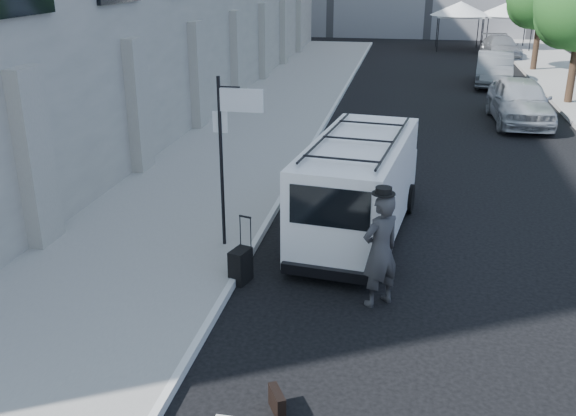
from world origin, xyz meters
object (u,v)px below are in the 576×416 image
at_px(parked_car_c, 501,47).
at_px(businessman, 380,251).
at_px(cargo_van, 359,185).
at_px(parked_car_b, 494,69).
at_px(parked_car_a, 520,101).
at_px(briefcase, 277,402).
at_px(suitcase, 241,266).

bearing_deg(parked_car_c, businessman, -105.62).
bearing_deg(cargo_van, businessman, -71.85).
relative_size(businessman, parked_car_b, 0.43).
bearing_deg(parked_car_c, parked_car_a, -100.03).
height_order(businessman, parked_car_b, businessman).
xyz_separation_m(briefcase, parked_car_a, (5.52, 17.99, 0.67)).
bearing_deg(suitcase, businessman, 8.97).
distance_m(suitcase, parked_car_a, 16.02).
relative_size(parked_car_a, parked_car_b, 1.03).
bearing_deg(parked_car_a, parked_car_b, 88.54).
xyz_separation_m(briefcase, parked_car_c, (6.89, 36.02, 0.51)).
height_order(businessman, cargo_van, cargo_van).
relative_size(businessman, suitcase, 1.63).
distance_m(businessman, parked_car_b, 23.28).
bearing_deg(briefcase, cargo_van, 56.40).
distance_m(parked_car_a, parked_car_b, 8.11).
relative_size(briefcase, suitcase, 0.35).
bearing_deg(parked_car_c, cargo_van, -107.83).
height_order(cargo_van, parked_car_a, cargo_van).
relative_size(briefcase, parked_car_b, 0.09).
distance_m(cargo_van, parked_car_a, 12.63).
relative_size(briefcase, parked_car_c, 0.09).
xyz_separation_m(businessman, parked_car_b, (4.30, 22.88, -0.25)).
relative_size(businessman, briefcase, 4.70).
height_order(briefcase, parked_car_b, parked_car_b).
distance_m(parked_car_b, parked_car_c, 10.03).
bearing_deg(parked_car_b, cargo_van, -98.35).
distance_m(briefcase, parked_car_a, 18.83).
relative_size(suitcase, parked_car_c, 0.27).
height_order(briefcase, parked_car_c, parked_car_c).
bearing_deg(parked_car_b, briefcase, -96.10).
relative_size(businessman, cargo_van, 0.35).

